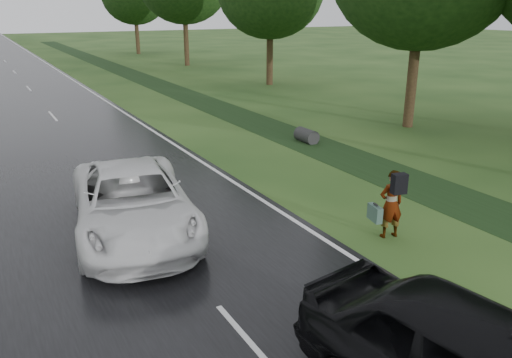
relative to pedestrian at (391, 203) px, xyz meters
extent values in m
cube|color=silver|center=(-1.43, 43.04, -0.79)|extent=(0.12, 180.00, 0.01)
cube|color=black|center=(3.32, 18.04, -0.83)|extent=(2.20, 120.00, 0.01)
cylinder|color=#2D2D2D|center=(3.32, 8.04, -0.58)|extent=(0.56, 1.00, 0.56)
cylinder|color=#362216|center=(8.82, 8.04, 1.08)|extent=(0.44, 0.44, 3.84)
cylinder|color=#362216|center=(10.02, 22.04, 0.92)|extent=(0.44, 0.44, 3.52)
cylinder|color=#362216|center=(9.62, 36.04, 1.24)|extent=(0.44, 0.44, 4.16)
cylinder|color=#362216|center=(9.32, 50.04, 1.00)|extent=(0.44, 0.44, 3.68)
imported|color=#A5998C|center=(0.02, 0.01, -0.03)|extent=(0.66, 0.51, 1.62)
cube|color=black|center=(-0.03, -0.23, 0.55)|extent=(0.36, 0.26, 0.45)
cube|color=#3F5D53|center=(-0.30, 0.16, -0.24)|extent=(0.24, 0.48, 0.37)
cube|color=black|center=(-0.30, 0.16, -0.03)|extent=(0.07, 0.16, 0.03)
imported|color=silver|center=(-5.05, 3.04, -0.03)|extent=(3.46, 5.89, 1.54)
camera|label=1|loc=(-7.84, -7.65, 4.21)|focal=35.00mm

